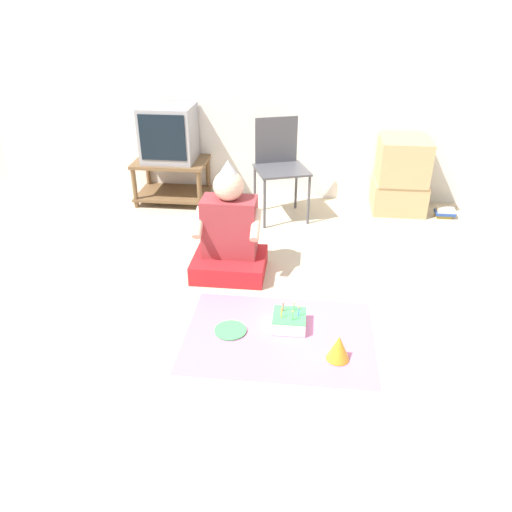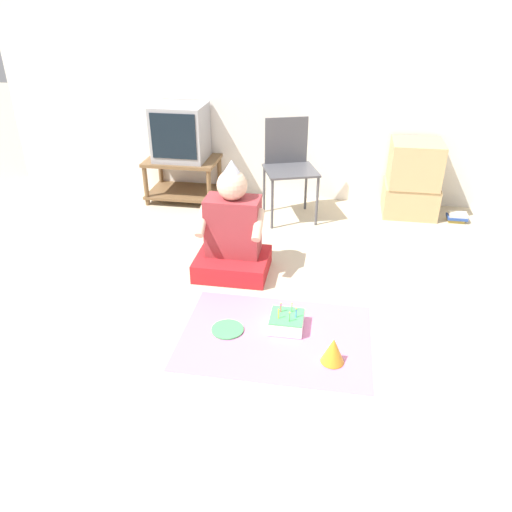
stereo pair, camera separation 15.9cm
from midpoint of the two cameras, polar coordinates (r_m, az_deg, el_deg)
ground_plane at (r=3.15m, az=6.54°, el=-8.38°), size 16.00×16.00×0.00m
wall_back at (r=4.83m, az=9.38°, el=20.86°), size 6.40×0.06×2.55m
tv_stand at (r=5.00m, az=-7.39°, el=9.13°), size 0.69×0.49×0.41m
tv at (r=4.89m, az=-7.67°, el=13.83°), size 0.48×0.44×0.51m
folding_chair at (r=4.52m, az=4.77°, el=10.74°), size 0.55×0.54×0.88m
cardboard_box_stack at (r=4.83m, az=18.40°, el=8.34°), size 0.48×0.42×0.68m
book_pile at (r=4.91m, az=22.84°, el=4.11°), size 0.17×0.13×0.08m
person_seated at (r=3.61m, az=-1.43°, el=2.32°), size 0.53×0.44×0.85m
party_cloth at (r=3.08m, az=3.75°, el=-9.16°), size 1.14×0.83×0.01m
birthday_cake at (r=3.12m, az=4.98°, el=-7.52°), size 0.21×0.21×0.16m
party_hat_blue at (r=2.89m, az=10.40°, el=-10.58°), size 0.14×0.14×0.16m
paper_plate at (r=3.12m, az=-1.81°, el=-8.40°), size 0.20×0.20×0.01m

